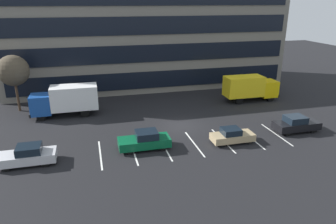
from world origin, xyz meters
name	(u,v)px	position (x,y,z in m)	size (l,w,h in m)	color
ground_plane	(181,126)	(0.00, 0.00, 0.00)	(120.00, 120.00, 0.00)	black
office_building	(147,36)	(0.00, 17.95, 7.20)	(39.57, 11.19, 14.40)	slate
lot_markings	(194,144)	(0.00, -4.39, 0.00)	(16.94, 5.40, 0.01)	silver
box_truck_blue	(66,99)	(-11.47, 6.20, 1.91)	(7.31, 2.42, 3.39)	#194799
box_truck_yellow_all	(250,87)	(11.03, 6.07, 1.83)	(7.02, 2.32, 3.25)	yellow
sedan_forest	(145,140)	(-4.53, -4.18, 0.76)	(4.51, 1.89, 1.61)	#0C5933
sedan_silver	(28,155)	(-14.01, -4.58, 0.74)	(4.39, 1.84, 1.57)	silver
sedan_black	(296,124)	(10.68, -4.14, 0.76)	(4.47, 1.87, 1.60)	black
sedan_tan	(232,136)	(3.41, -4.96, 0.66)	(3.90, 1.63, 1.40)	tan
bare_tree	(13,71)	(-17.00, 9.31, 4.78)	(3.49, 3.49, 6.55)	#473323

